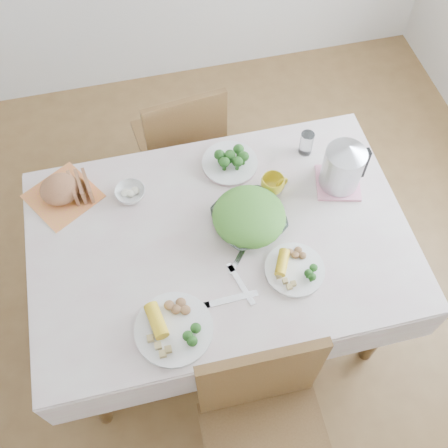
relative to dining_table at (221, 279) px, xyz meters
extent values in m
plane|color=brown|center=(0.00, 0.00, -0.38)|extent=(3.60, 3.60, 0.00)
cube|color=brown|center=(0.00, 0.00, 0.00)|extent=(1.40, 0.90, 0.75)
cube|color=beige|center=(0.00, 0.00, 0.38)|extent=(1.50, 1.00, 0.01)
cube|color=brown|center=(-0.04, 0.80, 0.09)|extent=(0.46, 0.46, 0.91)
imported|color=white|center=(0.12, 0.03, 0.42)|extent=(0.34, 0.34, 0.07)
cylinder|color=white|center=(-0.25, -0.34, 0.40)|extent=(0.33, 0.33, 0.02)
cylinder|color=white|center=(0.24, -0.21, 0.40)|extent=(0.32, 0.32, 0.02)
cylinder|color=beige|center=(0.12, 0.34, 0.40)|extent=(0.31, 0.31, 0.02)
cube|color=#E28342|center=(-0.59, 0.34, 0.39)|extent=(0.35, 0.35, 0.00)
ellipsoid|color=#905938|center=(-0.59, 0.34, 0.45)|extent=(0.21, 0.20, 0.10)
imported|color=white|center=(-0.32, 0.28, 0.41)|extent=(0.16, 0.16, 0.04)
imported|color=yellow|center=(0.26, 0.17, 0.43)|extent=(0.12, 0.12, 0.08)
cylinder|color=white|center=(0.46, 0.34, 0.45)|extent=(0.07, 0.07, 0.11)
cube|color=pink|center=(0.54, 0.14, 0.40)|extent=(0.22, 0.22, 0.01)
cylinder|color=#B2B5BA|center=(0.54, 0.14, 0.51)|extent=(0.18, 0.18, 0.23)
cube|color=silver|center=(0.03, -0.22, 0.39)|extent=(0.07, 0.18, 0.00)
cube|color=silver|center=(0.05, -0.10, 0.39)|extent=(0.12, 0.14, 0.00)
cube|color=silver|center=(-0.03, -0.27, 0.39)|extent=(0.22, 0.03, 0.00)
camera|label=1|loc=(-0.23, -1.02, 2.18)|focal=42.00mm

